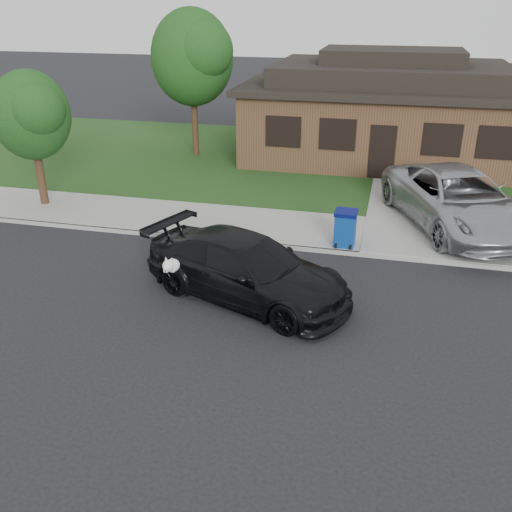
# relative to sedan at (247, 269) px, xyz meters

# --- Properties ---
(ground) EXTENTS (120.00, 120.00, 0.00)m
(ground) POSITION_rel_sedan_xyz_m (-1.20, -0.36, -0.78)
(ground) COLOR black
(ground) RESTS_ON ground
(sidewalk) EXTENTS (60.00, 3.00, 0.12)m
(sidewalk) POSITION_rel_sedan_xyz_m (-1.20, 4.64, -0.72)
(sidewalk) COLOR gray
(sidewalk) RESTS_ON ground
(curb) EXTENTS (60.00, 0.12, 0.12)m
(curb) POSITION_rel_sedan_xyz_m (-1.20, 3.14, -0.72)
(curb) COLOR gray
(curb) RESTS_ON ground
(lawn) EXTENTS (60.00, 13.00, 0.13)m
(lawn) POSITION_rel_sedan_xyz_m (-1.20, 12.64, -0.72)
(lawn) COLOR #193814
(lawn) RESTS_ON ground
(driveway) EXTENTS (4.50, 13.00, 0.14)m
(driveway) POSITION_rel_sedan_xyz_m (4.80, 9.64, -0.71)
(driveway) COLOR gray
(driveway) RESTS_ON ground
(sedan) EXTENTS (5.83, 3.99, 1.57)m
(sedan) POSITION_rel_sedan_xyz_m (0.00, 0.00, 0.00)
(sedan) COLOR black
(sedan) RESTS_ON ground
(minivan) EXTENTS (5.18, 7.07, 1.79)m
(minivan) POSITION_rel_sedan_xyz_m (5.33, 5.88, 0.25)
(minivan) COLOR #9FA1A6
(minivan) RESTS_ON driveway
(recycling_bin) EXTENTS (0.66, 0.70, 1.07)m
(recycling_bin) POSITION_rel_sedan_xyz_m (2.06, 3.57, -0.12)
(recycling_bin) COLOR navy
(recycling_bin) RESTS_ON sidewalk
(house) EXTENTS (12.60, 8.60, 4.65)m
(house) POSITION_rel_sedan_xyz_m (2.80, 14.64, 1.35)
(house) COLOR #422B1C
(house) RESTS_ON ground
(tree_0) EXTENTS (3.78, 3.60, 6.34)m
(tree_0) POSITION_rel_sedan_xyz_m (-5.54, 12.52, 3.69)
(tree_0) COLOR #332114
(tree_0) RESTS_ON ground
(tree_2) EXTENTS (2.73, 2.60, 4.59)m
(tree_2) POSITION_rel_sedan_xyz_m (-8.58, 4.75, 2.48)
(tree_2) COLOR #332114
(tree_2) RESTS_ON ground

